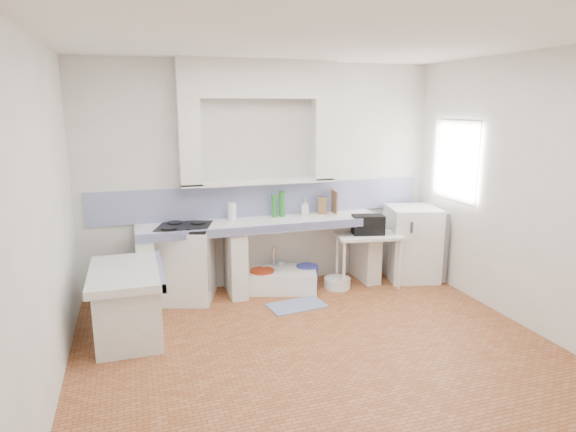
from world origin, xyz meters
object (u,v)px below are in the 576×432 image
object	(u,v)px
stove	(186,264)
side_table	(368,260)
sink	(278,281)
fridge	(412,243)

from	to	relation	value
stove	side_table	world-z (taller)	stove
sink	fridge	size ratio (longest dim) A/B	0.98
fridge	stove	bearing A→B (deg)	-169.69
fridge	sink	bearing A→B (deg)	-170.66
sink	side_table	xyz separation A→B (m)	(1.14, -0.21, 0.23)
stove	sink	size ratio (longest dim) A/B	0.91
stove	side_table	xyz separation A→B (m)	(2.26, -0.24, -0.10)
sink	fridge	distance (m)	1.86
stove	fridge	distance (m)	2.95
stove	fridge	bearing A→B (deg)	15.10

